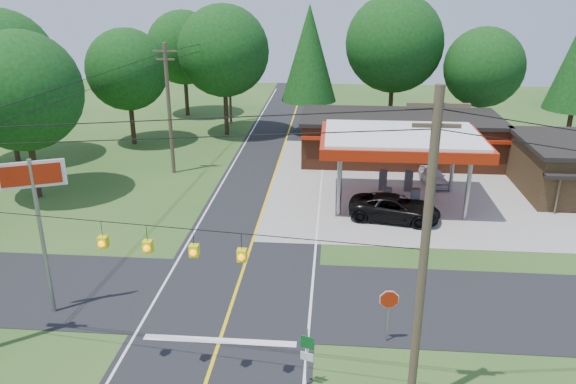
# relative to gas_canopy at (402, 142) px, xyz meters

# --- Properties ---
(ground) EXTENTS (120.00, 120.00, 0.00)m
(ground) POSITION_rel_gas_canopy_xyz_m (-9.00, -13.00, -4.27)
(ground) COLOR #264D1B
(ground) RESTS_ON ground
(main_highway) EXTENTS (8.00, 120.00, 0.02)m
(main_highway) POSITION_rel_gas_canopy_xyz_m (-9.00, -13.00, -4.26)
(main_highway) COLOR black
(main_highway) RESTS_ON ground
(cross_road) EXTENTS (70.00, 7.00, 0.02)m
(cross_road) POSITION_rel_gas_canopy_xyz_m (-9.00, -13.00, -4.25)
(cross_road) COLOR black
(cross_road) RESTS_ON ground
(lane_center_yellow) EXTENTS (0.15, 110.00, 0.00)m
(lane_center_yellow) POSITION_rel_gas_canopy_xyz_m (-9.00, -13.00, -4.24)
(lane_center_yellow) COLOR yellow
(lane_center_yellow) RESTS_ON main_highway
(gas_canopy) EXTENTS (10.60, 7.40, 4.88)m
(gas_canopy) POSITION_rel_gas_canopy_xyz_m (0.00, 0.00, 0.00)
(gas_canopy) COLOR gray
(gas_canopy) RESTS_ON ground
(convenience_store) EXTENTS (16.40, 7.55, 3.80)m
(convenience_store) POSITION_rel_gas_canopy_xyz_m (1.00, 9.98, -2.35)
(convenience_store) COLOR brown
(convenience_store) RESTS_ON ground
(utility_pole_near_right) EXTENTS (1.80, 0.30, 11.50)m
(utility_pole_near_right) POSITION_rel_gas_canopy_xyz_m (-1.50, -20.00, 1.69)
(utility_pole_near_right) COLOR #473828
(utility_pole_near_right) RESTS_ON ground
(utility_pole_far_left) EXTENTS (1.80, 0.30, 10.00)m
(utility_pole_far_left) POSITION_rel_gas_canopy_xyz_m (-17.00, 5.00, 0.93)
(utility_pole_far_left) COLOR #473828
(utility_pole_far_left) RESTS_ON ground
(utility_pole_north) EXTENTS (0.30, 0.30, 9.50)m
(utility_pole_north) POSITION_rel_gas_canopy_xyz_m (-15.50, 22.00, 0.48)
(utility_pole_north) COLOR #473828
(utility_pole_north) RESTS_ON ground
(overhead_beacons) EXTENTS (17.04, 2.04, 1.03)m
(overhead_beacons) POSITION_rel_gas_canopy_xyz_m (-10.00, -19.00, 1.95)
(overhead_beacons) COLOR black
(overhead_beacons) RESTS_ON ground
(treeline_backdrop) EXTENTS (70.27, 51.59, 13.30)m
(treeline_backdrop) POSITION_rel_gas_canopy_xyz_m (-8.18, 11.01, 3.22)
(treeline_backdrop) COLOR #332316
(treeline_backdrop) RESTS_ON ground
(suv_car) EXTENTS (6.63, 6.63, 1.58)m
(suv_car) POSITION_rel_gas_canopy_xyz_m (-0.50, -3.00, -3.48)
(suv_car) COLOR black
(suv_car) RESTS_ON ground
(sedan_car) EXTENTS (4.10, 4.10, 1.23)m
(sedan_car) POSITION_rel_gas_canopy_xyz_m (3.00, 4.00, -3.65)
(sedan_car) COLOR silver
(sedan_car) RESTS_ON ground
(big_stop_sign) EXTENTS (2.53, 1.15, 7.32)m
(big_stop_sign) POSITION_rel_gas_canopy_xyz_m (-17.00, -15.01, 1.23)
(big_stop_sign) COLOR gray
(big_stop_sign) RESTS_ON ground
(octagonal_stop_sign) EXTENTS (0.85, 0.12, 2.45)m
(octagonal_stop_sign) POSITION_rel_gas_canopy_xyz_m (-2.00, -16.01, -2.44)
(octagonal_stop_sign) COLOR gray
(octagonal_stop_sign) RESTS_ON ground
(route_sign_post) EXTENTS (0.49, 0.20, 2.48)m
(route_sign_post) POSITION_rel_gas_canopy_xyz_m (-5.20, -19.02, -2.78)
(route_sign_post) COLOR gray
(route_sign_post) RESTS_ON ground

